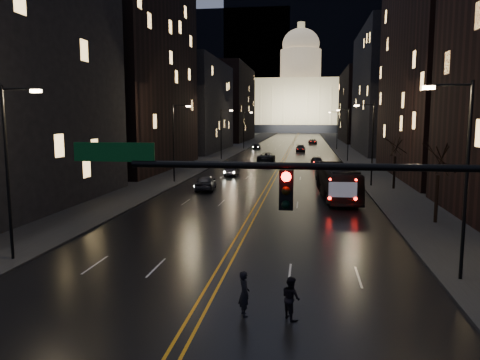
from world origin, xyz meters
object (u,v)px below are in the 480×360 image
at_px(traffic_signal, 385,212).
at_px(pedestrian_b, 291,298).
at_px(oncoming_car_a, 205,182).
at_px(receding_car_a, 322,173).
at_px(pedestrian_a, 244,294).
at_px(bus, 338,182).
at_px(oncoming_car_b, 232,170).

bearing_deg(traffic_signal, pedestrian_b, 115.53).
height_order(oncoming_car_a, receding_car_a, oncoming_car_a).
relative_size(traffic_signal, pedestrian_a, 9.94).
relative_size(traffic_signal, bus, 1.52).
distance_m(pedestrian_a, pedestrian_b, 1.74).
distance_m(oncoming_car_a, pedestrian_b, 31.66).
bearing_deg(pedestrian_a, bus, -35.78).
xyz_separation_m(oncoming_car_b, pedestrian_a, (7.26, -42.40, 0.17)).
bearing_deg(pedestrian_a, receding_car_a, -30.67).
bearing_deg(oncoming_car_b, bus, 126.57).
xyz_separation_m(bus, pedestrian_a, (-5.10, -26.44, -0.72)).
distance_m(traffic_signal, bus, 31.65).
bearing_deg(traffic_signal, oncoming_car_a, 109.11).
xyz_separation_m(traffic_signal, pedestrian_b, (-2.39, 5.00, -4.30)).
distance_m(traffic_signal, oncoming_car_b, 48.96).
bearing_deg(pedestrian_a, pedestrian_b, -114.86).
bearing_deg(oncoming_car_a, pedestrian_b, 102.28).
distance_m(oncoming_car_a, pedestrian_a, 31.16).
bearing_deg(pedestrian_b, oncoming_car_a, -17.47).
distance_m(traffic_signal, receding_car_a, 46.28).
bearing_deg(pedestrian_b, receding_car_a, -38.85).
xyz_separation_m(oncoming_car_b, receding_car_a, (11.43, -1.34, 0.04)).
xyz_separation_m(traffic_signal, receding_car_a, (0.05, 46.07, -4.36)).
bearing_deg(traffic_signal, bus, 88.24).
height_order(bus, pedestrian_a, bus).
height_order(oncoming_car_a, pedestrian_a, pedestrian_a).
bearing_deg(oncoming_car_b, pedestrian_b, 100.82).
xyz_separation_m(traffic_signal, oncoming_car_b, (-11.39, 47.41, -4.40)).
distance_m(bus, oncoming_car_a, 13.66).
height_order(oncoming_car_b, receding_car_a, receding_car_a).
xyz_separation_m(bus, oncoming_car_a, (-13.13, 3.67, -0.77)).
xyz_separation_m(bus, receding_car_a, (-0.92, 14.63, -0.84)).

